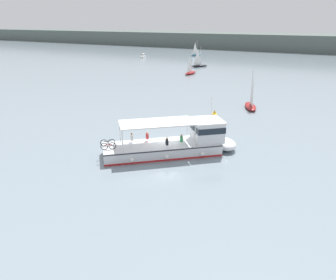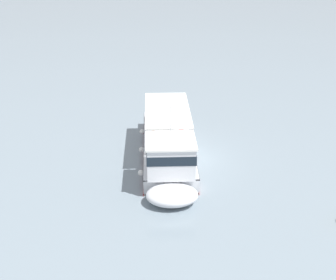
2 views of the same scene
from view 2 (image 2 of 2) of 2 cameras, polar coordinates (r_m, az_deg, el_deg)
ground_plane at (r=31.10m, az=2.29°, el=-2.27°), size 400.00×400.00×0.00m
ferry_main at (r=29.62m, az=0.07°, el=-1.48°), size 11.48×10.84×5.32m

